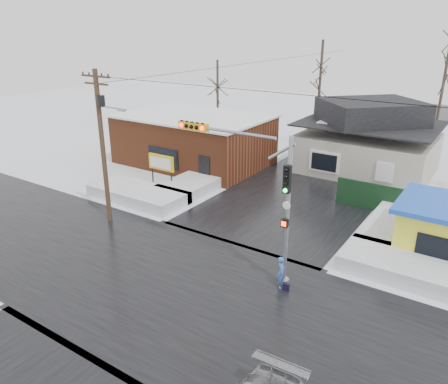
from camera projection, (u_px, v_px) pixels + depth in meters
The scene contains 18 objects.
ground at pixel (175, 288), 19.88m from camera, with size 120.00×120.00×0.00m, color white.
road_ns at pixel (175, 288), 19.88m from camera, with size 10.00×120.00×0.02m, color black.
road_ew at pixel (175, 288), 19.88m from camera, with size 120.00×10.00×0.02m, color black.
snowbank_nw at pixel (138, 194), 29.83m from camera, with size 7.00×3.00×0.80m, color white.
snowbank_ne at pixel (417, 270), 20.54m from camera, with size 7.00×3.00×0.80m, color white.
snowbank_nside_w at pixel (205, 179), 32.69m from camera, with size 3.00×8.00×0.80m, color white.
snowbank_nside_e at pixel (399, 223), 25.46m from camera, with size 3.00×8.00×0.80m, color white.
traffic_signal at pixel (256, 186), 19.31m from camera, with size 6.05×0.68×7.00m.
utility_pole at pixel (103, 139), 24.87m from camera, with size 3.15×0.44×9.00m.
brick_building at pixel (194, 139), 37.26m from camera, with size 12.20×8.20×4.12m.
marquee_sign at pixel (161, 164), 31.23m from camera, with size 2.20×0.21×2.55m.
house at pixel (368, 139), 35.02m from camera, with size 10.40×8.40×5.76m.
kiosk at pixel (443, 229), 22.23m from camera, with size 4.60×4.60×2.88m.
fence at pixel (399, 202), 27.10m from camera, with size 8.00×0.12×1.80m, color black.
tree_far_left at pixel (321, 63), 39.32m from camera, with size 3.00×3.00×10.00m.
tree_far_west at pixel (218, 77), 43.50m from camera, with size 3.00×3.00×8.00m.
pedestrian at pixel (281, 272), 19.67m from camera, with size 0.56×0.37×1.53m, color #4165B8.
shopping_bag at pixel (286, 288), 19.59m from camera, with size 0.28×0.12×0.35m, color black.
Camera 1 is at (11.28, -12.92, 11.21)m, focal length 35.00 mm.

